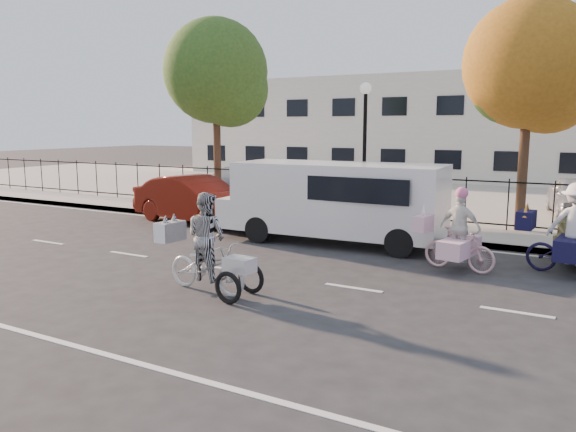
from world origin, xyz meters
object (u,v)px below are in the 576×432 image
Objects in this scene: white_van at (334,199)px; lot_car_c at (342,186)px; lot_car_d at (576,196)px; red_sedan at (196,200)px; lot_car_b at (279,180)px; unicorn_bike at (458,240)px; lot_car_a at (233,181)px; lamppost at (365,127)px; zebra_trike at (207,254)px; pedestrian at (257,188)px; bull_bike at (573,239)px.

white_van reaches higher than lot_car_c.
lot_car_d is (5.55, 7.45, -0.39)m from white_van.
lot_car_b is (-0.87, 6.95, 0.04)m from red_sedan.
unicorn_bike reaches higher than lot_car_a.
lamppost reaches higher than lot_car_d.
lot_car_c is at bearing 109.44° from white_van.
zebra_trike reaches higher than unicorn_bike.
lot_car_c is (3.28, -0.61, -0.05)m from lot_car_b.
pedestrian reaches higher than lot_car_d.
unicorn_bike reaches higher than lot_car_c.
white_van is 1.69× the size of lot_car_c.
bull_bike reaches higher than lot_car_c.
red_sedan is (-5.29, 0.70, -0.43)m from white_van.
white_van is 1.42× the size of lot_car_a.
lot_car_c is (4.86, 0.69, -0.03)m from lot_car_a.
white_van is 9.30m from lot_car_d.
lot_car_a is at bearing -158.09° from lot_car_c.
lot_car_b is at bearing -87.07° from pedestrian.
lamppost reaches higher than pedestrian.
white_van is (0.21, 5.37, 0.45)m from zebra_trike.
bull_bike reaches higher than lot_car_a.
pedestrian is 0.44× the size of lot_car_a.
pedestrian is at bearing -79.07° from lot_car_b.
lamppost is 8.44m from lot_car_a.
red_sedan is 6.79m from lot_car_c.
red_sedan reaches higher than lot_car_d.
unicorn_bike is 9.08m from lot_car_d.
pedestrian reaches higher than red_sedan.
lot_car_b is (-9.77, 9.08, 0.12)m from unicorn_bike.
lot_car_b is at bearing 52.53° from lot_car_a.
pedestrian is 0.53× the size of lot_car_c.
lot_car_b is (1.58, 1.30, 0.03)m from lot_car_a.
lot_car_b is 3.33m from lot_car_c.
lamppost is 0.93× the size of red_sedan.
pedestrian is (-3.32, -1.10, -2.00)m from lamppost.
bull_bike reaches higher than zebra_trike.
lot_car_b is at bearing 29.76° from zebra_trike.
unicorn_bike is at bearing -113.83° from lot_car_d.
lot_car_d is at bearing -18.99° from zebra_trike.
bull_bike is 8.05m from lot_car_d.
red_sedan is (-4.94, -2.30, -2.34)m from lamppost.
red_sedan is 1.22× the size of lot_car_d.
zebra_trike is 1.20× the size of unicorn_bike.
zebra_trike is at bearing -130.37° from red_sedan.
white_van is (0.35, -3.00, -1.92)m from lamppost.
pedestrian is (1.62, 1.20, 0.35)m from red_sedan.
pedestrian is at bearing -34.40° from lot_car_a.
pedestrian reaches higher than lot_car_c.
zebra_trike reaches higher than lot_car_a.
lot_car_a is (-7.52, 11.72, 0.04)m from zebra_trike.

